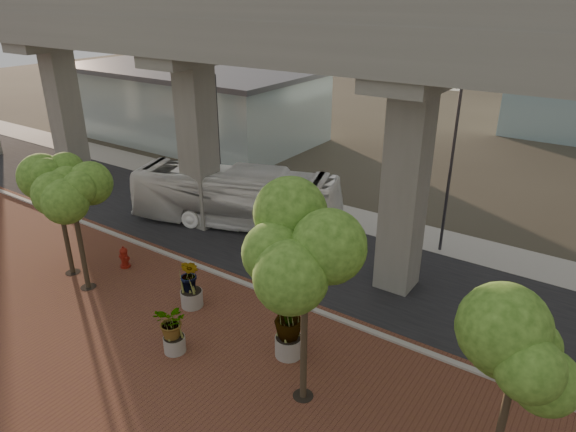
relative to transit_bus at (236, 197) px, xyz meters
The scene contains 18 objects.
ground 5.58m from the transit_bus, 34.98° to the right, with size 160.00×160.00×0.00m, color #343026.
brick_plaza 11.99m from the transit_bus, 68.46° to the right, with size 70.00×13.00×0.06m, color brown.
asphalt_road 4.78m from the transit_bus, 13.55° to the right, with size 90.00×8.00×0.04m, color black.
curb_strip 6.86m from the transit_bus, 49.19° to the right, with size 70.00×0.25×0.16m, color #A09E95.
far_sidewalk 6.44m from the transit_bus, 45.57° to the left, with size 90.00×3.00×0.06m, color #A09E95.
transit_viaduct 7.18m from the transit_bus, 13.55° to the right, with size 72.00×5.60×12.40m.
station_pavilion 20.36m from the transit_bus, 140.38° to the left, with size 23.00×13.00×6.30m.
transit_bus is the anchor object (origin of this frame).
fire_hydrant 7.25m from the transit_bus, 99.91° to the right, with size 0.55×0.50×1.11m.
planter_front 11.62m from the transit_bus, 61.94° to the right, with size 1.82×1.82×2.00m.
planter_right 12.13m from the transit_bus, 41.35° to the right, with size 2.48×2.48×2.65m.
planter_left 8.59m from the transit_bus, 63.29° to the right, with size 2.08×2.08×2.29m.
street_tree_far_west 9.71m from the transit_bus, 108.11° to the right, with size 3.57×3.57×6.00m.
street_tree_near_west 9.73m from the transit_bus, 97.01° to the right, with size 3.00×3.00×5.75m.
street_tree_near_east 14.76m from the transit_bus, 41.58° to the right, with size 4.24×4.24×7.21m.
street_tree_far_east 19.19m from the transit_bus, 28.47° to the right, with size 3.55×3.55×6.02m.
streetlamp_west 6.07m from the transit_bus, 141.58° to the left, with size 0.38×1.12×7.73m.
streetlamp_east 11.87m from the transit_bus, 16.96° to the left, with size 0.43×1.25×8.66m.
Camera 1 is at (13.41, -17.68, 12.53)m, focal length 32.00 mm.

